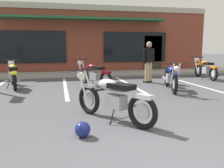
# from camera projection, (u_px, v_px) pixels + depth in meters

# --- Properties ---
(ground_plane) EXTENTS (80.00, 80.00, 0.00)m
(ground_plane) POSITION_uv_depth(u_px,v_px,m) (120.00, 107.00, 5.88)
(ground_plane) COLOR #47474C
(sidewalk_kerb) EXTENTS (22.00, 1.80, 0.14)m
(sidewalk_kerb) POSITION_uv_depth(u_px,v_px,m) (88.00, 74.00, 12.46)
(sidewalk_kerb) COLOR #A8A59E
(sidewalk_kerb) RESTS_ON ground_plane
(brick_storefront_building) EXTENTS (14.55, 5.96, 3.74)m
(brick_storefront_building) POSITION_uv_depth(u_px,v_px,m) (81.00, 40.00, 15.57)
(brick_storefront_building) COLOR brown
(brick_storefront_building) RESTS_ON ground_plane
(painted_stall_lines) EXTENTS (7.53, 4.80, 0.01)m
(painted_stall_lines) POSITION_uv_depth(u_px,v_px,m) (99.00, 86.00, 9.00)
(painted_stall_lines) COLOR silver
(painted_stall_lines) RESTS_ON ground_plane
(motorcycle_foreground_classic) EXTENTS (1.41, 1.84, 0.98)m
(motorcycle_foreground_classic) POSITION_uv_depth(u_px,v_px,m) (112.00, 98.00, 4.70)
(motorcycle_foreground_classic) COLOR black
(motorcycle_foreground_classic) RESTS_ON ground_plane
(motorcycle_red_sportbike) EXTENTS (1.22, 1.94, 0.98)m
(motorcycle_red_sportbike) POSITION_uv_depth(u_px,v_px,m) (94.00, 74.00, 8.76)
(motorcycle_red_sportbike) COLOR black
(motorcycle_red_sportbike) RESTS_ON ground_plane
(motorcycle_silver_naked) EXTENTS (0.86, 2.08, 0.98)m
(motorcycle_silver_naked) POSITION_uv_depth(u_px,v_px,m) (13.00, 75.00, 8.57)
(motorcycle_silver_naked) COLOR black
(motorcycle_silver_naked) RESTS_ON ground_plane
(motorcycle_blue_standard) EXTENTS (0.70, 2.11, 0.98)m
(motorcycle_blue_standard) POSITION_uv_depth(u_px,v_px,m) (205.00, 69.00, 10.92)
(motorcycle_blue_standard) COLOR black
(motorcycle_blue_standard) RESTS_ON ground_plane
(motorcycle_green_cafe_racer) EXTENTS (0.91, 2.06, 0.98)m
(motorcycle_green_cafe_racer) POSITION_uv_depth(u_px,v_px,m) (171.00, 77.00, 8.01)
(motorcycle_green_cafe_racer) COLOR black
(motorcycle_green_cafe_racer) RESTS_ON ground_plane
(person_in_shorts_foreground) EXTENTS (0.59, 0.38, 1.68)m
(person_in_shorts_foreground) POSITION_uv_depth(u_px,v_px,m) (149.00, 59.00, 9.68)
(person_in_shorts_foreground) COLOR black
(person_in_shorts_foreground) RESTS_ON ground_plane
(helmet_on_pavement) EXTENTS (0.26, 0.26, 0.26)m
(helmet_on_pavement) POSITION_uv_depth(u_px,v_px,m) (83.00, 129.00, 3.87)
(helmet_on_pavement) COLOR navy
(helmet_on_pavement) RESTS_ON ground_plane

